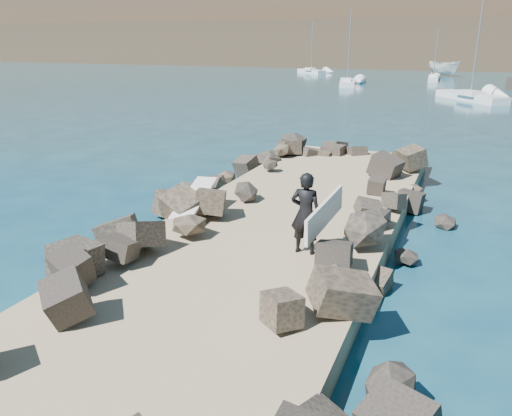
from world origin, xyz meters
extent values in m
plane|color=#0F384C|center=(0.00, 0.00, 0.00)|extent=(800.00, 800.00, 0.00)
cube|color=#8C7759|center=(0.00, -2.00, 0.30)|extent=(6.00, 26.00, 0.60)
cube|color=black|center=(-2.90, -1.50, 0.50)|extent=(2.60, 22.00, 1.00)
cube|color=black|center=(2.90, -1.50, 0.50)|extent=(2.60, 22.00, 1.00)
cube|color=#2D4919|center=(10.00, 160.00, 16.00)|extent=(360.00, 140.00, 32.00)
cube|color=silver|center=(-2.34, 0.08, 1.04)|extent=(1.03, 2.52, 0.08)
imported|color=silver|center=(-0.11, 76.26, 1.22)|extent=(6.23, 6.09, 2.44)
imported|color=black|center=(1.28, -1.10, 1.57)|extent=(0.73, 0.50, 1.94)
cube|color=silver|center=(1.73, -1.10, 1.62)|extent=(0.22, 2.40, 0.76)
cube|color=silver|center=(-10.13, 52.25, 0.25)|extent=(3.32, 7.99, 0.80)
cylinder|color=gray|center=(-10.13, 52.25, 4.89)|extent=(0.12, 0.12, 8.59)
cube|color=silver|center=(-10.13, 51.34, 0.75)|extent=(1.68, 2.40, 0.44)
cube|color=silver|center=(-21.57, 74.30, 0.25)|extent=(6.28, 5.95, 0.80)
cylinder|color=gray|center=(-21.57, 74.30, 4.50)|extent=(0.12, 0.12, 7.81)
cube|color=silver|center=(-21.57, 73.72, 0.75)|extent=(2.23, 2.18, 0.44)
cube|color=silver|center=(4.38, 40.52, 0.25)|extent=(6.63, 8.10, 0.80)
cylinder|color=gray|center=(4.38, 40.52, 5.35)|extent=(0.12, 0.12, 9.51)
cube|color=silver|center=(4.38, 39.68, 0.75)|extent=(2.54, 2.77, 0.44)
cube|color=silver|center=(-0.76, 64.33, 0.25)|extent=(1.68, 5.92, 0.80)
cylinder|color=gray|center=(-0.76, 64.33, 3.82)|extent=(0.12, 0.12, 6.44)
cube|color=silver|center=(-0.76, 63.63, 0.75)|extent=(1.04, 1.70, 0.44)
camera|label=1|loc=(4.45, -11.49, 5.32)|focal=35.00mm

